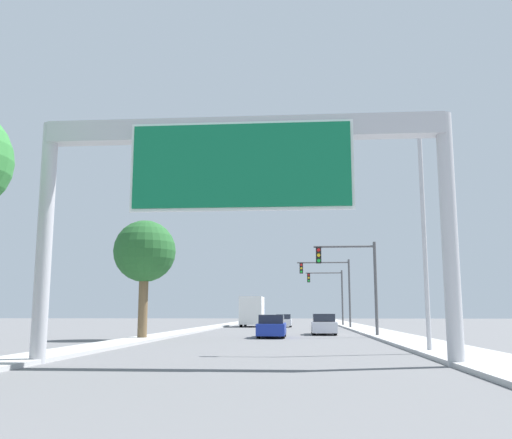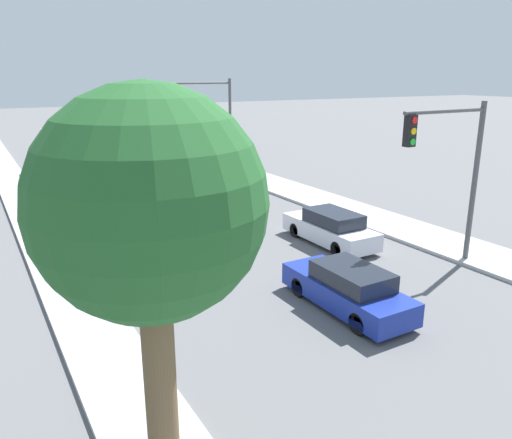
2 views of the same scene
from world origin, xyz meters
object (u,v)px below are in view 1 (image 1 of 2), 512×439
sign_gantry (242,171)px  truck_box_primary (253,312)px  palm_tree_background (145,252)px  traffic_light_near_intersection (356,273)px  car_mid_right (284,321)px  traffic_light_far_intersection (331,288)px  car_mid_left (324,325)px  traffic_light_mid_block (333,281)px  street_lamp_right (415,210)px  car_near_left (272,327)px

sign_gantry → truck_box_primary: (-3.50, 46.48, -4.40)m
truck_box_primary → palm_tree_background: bearing=-97.1°
sign_gantry → traffic_light_near_intersection: sign_gantry is taller
car_mid_right → traffic_light_far_intersection: (5.42, 4.60, 3.70)m
car_mid_left → traffic_light_near_intersection: 5.94m
truck_box_primary → traffic_light_far_intersection: bearing=22.1°
traffic_light_mid_block → palm_tree_background: palm_tree_background is taller
car_mid_left → car_mid_right: size_ratio=1.06×
traffic_light_near_intersection → truck_box_primary: bearing=108.8°
traffic_light_near_intersection → traffic_light_mid_block: size_ratio=0.90×
car_mid_left → street_lamp_right: (3.02, -19.00, 5.03)m
truck_box_primary → street_lamp_right: 42.37m
car_mid_left → traffic_light_far_intersection: (1.92, 25.59, 3.65)m
street_lamp_right → traffic_light_far_intersection: bearing=91.4°
car_mid_left → car_mid_right: (-3.50, 20.99, -0.04)m
car_mid_left → palm_tree_background: bearing=-140.4°
palm_tree_background → street_lamp_right: street_lamp_right is taller
car_mid_right → car_mid_left: bearing=-80.5°
traffic_light_mid_block → palm_tree_background: (-12.52, -24.61, 0.46)m
traffic_light_mid_block → traffic_light_far_intersection: bearing=88.4°
sign_gantry → palm_tree_background: (-7.39, 15.50, -0.94)m
truck_box_primary → traffic_light_near_intersection: (8.97, -26.38, 2.48)m
car_near_left → car_mid_right: car_near_left is taller
truck_box_primary → street_lamp_right: street_lamp_right is taller
truck_box_primary → traffic_light_mid_block: traffic_light_mid_block is taller
sign_gantry → car_mid_left: sign_gantry is taller
sign_gantry → car_mid_right: size_ratio=2.97×
traffic_light_mid_block → street_lamp_right: bearing=-87.7°
traffic_light_far_intersection → traffic_light_mid_block: bearing=-91.6°
street_lamp_right → traffic_light_near_intersection: bearing=94.1°
car_near_left → car_mid_right: (0.00, 26.25, -0.02)m
car_mid_right → traffic_light_mid_block: size_ratio=0.66×
car_near_left → truck_box_primary: truck_box_primary is taller
truck_box_primary → traffic_light_mid_block: (8.64, -6.38, 2.99)m
car_mid_left → street_lamp_right: street_lamp_right is taller
traffic_light_mid_block → traffic_light_far_intersection: (0.29, 10.00, -0.30)m
sign_gantry → palm_tree_background: sign_gantry is taller
car_near_left → traffic_light_near_intersection: (5.47, 0.85, 3.47)m
traffic_light_near_intersection → traffic_light_far_intersection: traffic_light_far_intersection is taller
traffic_light_far_intersection → car_mid_left: bearing=-94.3°
car_near_left → traffic_light_far_intersection: 31.54m
traffic_light_far_intersection → street_lamp_right: (1.10, -44.59, 1.37)m
car_mid_left → traffic_light_near_intersection: traffic_light_near_intersection is taller
car_mid_right → traffic_light_mid_block: traffic_light_mid_block is taller
sign_gantry → car_near_left: size_ratio=2.85×
sign_gantry → traffic_light_near_intersection: 20.93m
car_mid_right → traffic_light_mid_block: (5.14, -5.40, 4.00)m
sign_gantry → traffic_light_far_intersection: sign_gantry is taller
sign_gantry → street_lamp_right: (6.52, 5.52, -0.34)m
sign_gantry → car_mid_left: (3.50, 24.52, -5.36)m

